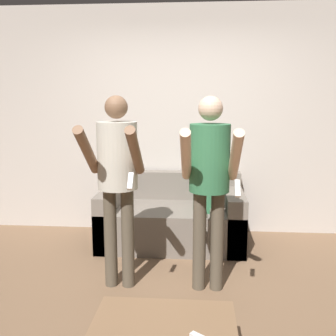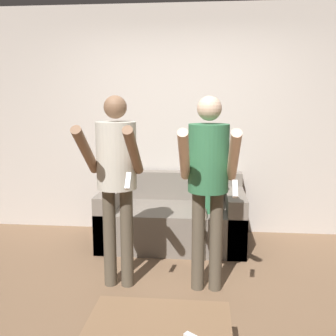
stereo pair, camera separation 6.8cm
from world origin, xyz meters
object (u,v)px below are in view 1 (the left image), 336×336
(person_seated, at_px, (208,193))
(coffee_table, at_px, (164,326))
(couch, at_px, (172,219))
(person_standing_left, at_px, (117,170))
(person_standing_right, at_px, (209,172))

(person_seated, relative_size, coffee_table, 1.36)
(couch, height_order, coffee_table, couch)
(person_standing_left, bearing_deg, person_standing_right, -0.06)
(person_standing_right, bearing_deg, couch, 109.24)
(couch, bearing_deg, person_seated, -26.29)
(person_standing_left, distance_m, person_standing_right, 0.76)
(couch, relative_size, coffee_table, 1.88)
(couch, bearing_deg, person_standing_left, -109.23)
(person_standing_left, bearing_deg, coffee_table, -65.56)
(person_standing_left, relative_size, coffee_table, 1.96)
(person_seated, bearing_deg, person_standing_right, -91.05)
(person_seated, bearing_deg, couch, 153.71)
(person_standing_left, bearing_deg, couch, 70.77)
(couch, xyz_separation_m, person_standing_left, (-0.38, -1.10, 0.76))
(person_standing_right, height_order, person_seated, person_standing_right)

